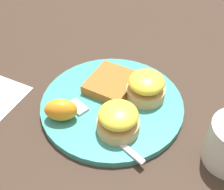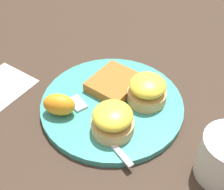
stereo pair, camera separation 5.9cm
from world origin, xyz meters
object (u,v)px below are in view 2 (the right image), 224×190
hashbrown_patty (114,83)px  fork (95,124)px  sandwich_benedict_left (113,120)px  sandwich_benedict_right (147,90)px  orange_wedge (59,105)px

hashbrown_patty → fork: hashbrown_patty is taller
fork → sandwich_benedict_left: bearing=-81.6°
sandwich_benedict_left → fork: size_ratio=0.42×
hashbrown_patty → sandwich_benedict_right: bearing=-91.9°
orange_wedge → sandwich_benedict_left: bearing=-83.5°
sandwich_benedict_right → fork: sandwich_benedict_right is taller
orange_wedge → fork: (0.01, -0.07, -0.02)m
hashbrown_patty → fork: size_ratio=0.53×
sandwich_benedict_left → orange_wedge: sandwich_benedict_left is taller
sandwich_benedict_left → hashbrown_patty: 0.11m
fork → hashbrown_patty: bearing=9.8°
sandwich_benedict_left → orange_wedge: (-0.01, 0.11, -0.00)m
orange_wedge → fork: orange_wedge is taller
sandwich_benedict_left → sandwich_benedict_right: (0.10, -0.02, 0.00)m
sandwich_benedict_right → fork: 0.12m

